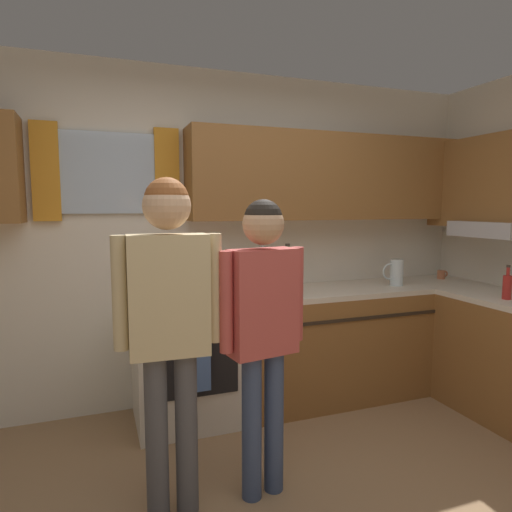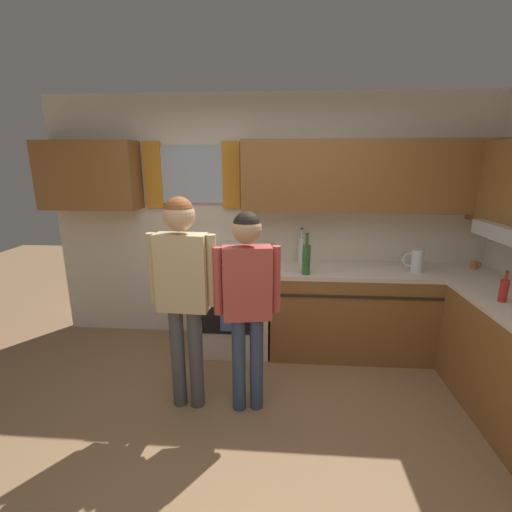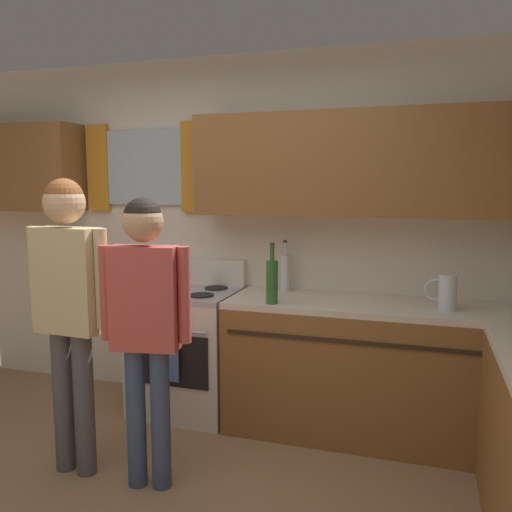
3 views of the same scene
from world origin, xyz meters
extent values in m
cube|color=silver|center=(0.00, 1.90, 1.30)|extent=(4.60, 0.10, 2.60)
cube|color=silver|center=(-0.75, 1.83, 1.79)|extent=(0.64, 0.03, 0.58)
cube|color=orange|center=(-1.17, 1.82, 1.79)|extent=(0.18, 0.04, 0.68)
cube|color=orange|center=(-0.34, 1.82, 1.79)|extent=(0.18, 0.04, 0.68)
cube|color=brown|center=(1.04, 1.69, 1.79)|extent=(2.51, 0.32, 0.69)
cube|color=brown|center=(2.14, 1.01, 1.75)|extent=(0.32, 1.38, 0.72)
cube|color=#B7B7BC|center=(2.08, 1.05, 1.38)|extent=(0.40, 0.60, 0.12)
cube|color=brown|center=(1.20, 1.54, 0.43)|extent=(2.20, 0.62, 0.86)
cube|color=beige|center=(1.20, 1.54, 0.88)|extent=(2.20, 0.62, 0.04)
cube|color=#2D2319|center=(1.20, 1.23, 0.72)|extent=(2.08, 0.01, 0.02)
cube|color=silver|center=(-0.28, 1.54, 0.43)|extent=(0.72, 0.62, 0.86)
cube|color=black|center=(-0.28, 1.23, 0.48)|extent=(0.60, 0.01, 0.36)
cylinder|color=#ADADB2|center=(-0.28, 1.20, 0.70)|extent=(0.60, 0.02, 0.02)
cube|color=#ADADB2|center=(-0.28, 1.54, 0.88)|extent=(0.72, 0.62, 0.04)
cube|color=silver|center=(-0.28, 1.81, 1.00)|extent=(0.72, 0.08, 0.20)
cylinder|color=black|center=(-0.46, 1.40, 0.91)|extent=(0.17, 0.17, 0.01)
cylinder|color=black|center=(-0.10, 1.40, 0.91)|extent=(0.17, 0.17, 0.01)
cylinder|color=black|center=(-0.46, 1.68, 0.91)|extent=(0.17, 0.17, 0.01)
cylinder|color=black|center=(-0.10, 1.68, 0.91)|extent=(0.17, 0.17, 0.01)
cube|color=#4C72B7|center=(-0.28, 1.19, 0.52)|extent=(0.20, 0.02, 0.34)
cylinder|color=red|center=(1.87, 0.74, 0.99)|extent=(0.06, 0.06, 0.17)
cylinder|color=red|center=(1.87, 0.74, 1.10)|extent=(0.02, 0.02, 0.06)
cylinder|color=#3F382D|center=(1.87, 0.74, 1.14)|extent=(0.03, 0.03, 0.02)
cylinder|color=silver|center=(0.40, 1.75, 1.03)|extent=(0.07, 0.07, 0.26)
cylinder|color=silver|center=(0.40, 1.75, 1.21)|extent=(0.03, 0.03, 0.09)
cylinder|color=#3F382D|center=(0.40, 1.75, 1.26)|extent=(0.03, 0.03, 0.02)
cylinder|color=#2D6633|center=(0.43, 1.32, 1.04)|extent=(0.08, 0.08, 0.28)
cylinder|color=#2D6633|center=(0.43, 1.32, 1.23)|extent=(0.03, 0.03, 0.10)
cylinder|color=#3F382D|center=(0.43, 1.32, 1.29)|extent=(0.03, 0.03, 0.02)
cylinder|color=#B76642|center=(2.10, 1.62, 0.94)|extent=(0.07, 0.07, 0.08)
torus|color=#B76642|center=(2.14, 1.62, 0.94)|extent=(0.06, 0.01, 0.06)
cylinder|color=silver|center=(1.49, 1.48, 1.01)|extent=(0.11, 0.11, 0.22)
torus|color=silver|center=(1.42, 1.48, 1.02)|extent=(0.14, 0.02, 0.14)
cylinder|color=#4C4C51|center=(-0.47, 0.56, 0.42)|extent=(0.11, 0.11, 0.83)
cylinder|color=#4C4C51|center=(-0.62, 0.57, 0.42)|extent=(0.11, 0.11, 0.83)
cube|color=#D1BC8C|center=(-0.54, 0.56, 1.13)|extent=(0.39, 0.18, 0.59)
cylinder|color=#D1BC8C|center=(-0.32, 0.55, 1.15)|extent=(0.07, 0.07, 0.54)
cylinder|color=#D1BC8C|center=(-0.77, 0.57, 1.15)|extent=(0.07, 0.07, 0.54)
sphere|color=#DBAD84|center=(-0.54, 0.56, 1.56)|extent=(0.23, 0.23, 0.23)
sphere|color=brown|center=(-0.54, 0.56, 1.59)|extent=(0.21, 0.21, 0.21)
cylinder|color=#38476B|center=(0.01, 0.57, 0.39)|extent=(0.11, 0.11, 0.78)
cylinder|color=#38476B|center=(-0.12, 0.54, 0.39)|extent=(0.11, 0.11, 0.78)
cube|color=#BF4C47|center=(-0.06, 0.55, 1.06)|extent=(0.38, 0.21, 0.56)
cylinder|color=#BF4C47|center=(0.16, 0.59, 1.08)|extent=(0.07, 0.07, 0.51)
cylinder|color=#BF4C47|center=(-0.27, 0.52, 1.08)|extent=(0.07, 0.07, 0.51)
sphere|color=tan|center=(-0.06, 0.55, 1.47)|extent=(0.22, 0.22, 0.22)
sphere|color=black|center=(-0.06, 0.55, 1.50)|extent=(0.20, 0.20, 0.20)
camera|label=1|loc=(-0.87, -1.56, 1.56)|focal=31.15mm
camera|label=2|loc=(0.19, -1.93, 1.93)|focal=25.08mm
camera|label=3|loc=(1.34, -1.88, 1.65)|focal=37.08mm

